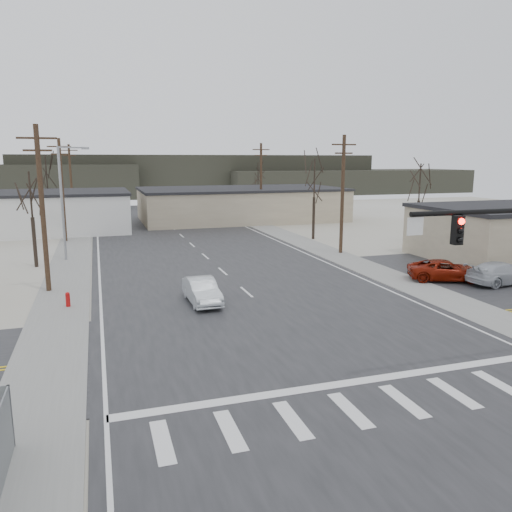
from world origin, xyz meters
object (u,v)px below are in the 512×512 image
(fire_hydrant, at_px, (68,300))
(car_parked_red, at_px, (446,270))
(car_far_b, at_px, (125,205))
(car_far_a, at_px, (191,211))
(car_parked_silver, at_px, (502,273))
(sedan_crossing, at_px, (202,291))

(fire_hydrant, relative_size, car_parked_red, 0.18)
(car_parked_red, bearing_deg, car_far_b, 39.35)
(car_far_a, bearing_deg, car_parked_silver, 97.61)
(fire_hydrant, distance_m, car_far_a, 44.94)
(car_parked_red, bearing_deg, fire_hydrant, 109.63)
(fire_hydrant, bearing_deg, car_far_a, 71.08)
(sedan_crossing, height_order, car_far_a, sedan_crossing)
(fire_hydrant, xyz_separation_m, car_far_a, (14.57, 42.51, 0.28))
(fire_hydrant, xyz_separation_m, sedan_crossing, (7.15, -1.46, 0.29))
(car_far_a, height_order, car_parked_red, car_far_a)
(car_far_b, xyz_separation_m, car_parked_silver, (20.32, -59.47, 0.05))
(fire_hydrant, xyz_separation_m, car_parked_red, (23.74, -1.15, 0.26))
(fire_hydrant, height_order, car_far_b, car_far_b)
(car_far_b, distance_m, car_parked_red, 60.11)
(car_far_b, height_order, car_parked_red, car_parked_red)
(sedan_crossing, distance_m, car_parked_red, 16.59)
(sedan_crossing, distance_m, car_far_a, 44.60)
(car_parked_red, bearing_deg, car_far_a, 34.27)
(fire_hydrant, xyz_separation_m, car_parked_silver, (26.54, -3.11, 0.30))
(car_parked_silver, bearing_deg, sedan_crossing, 81.52)
(car_far_b, xyz_separation_m, car_parked_red, (17.52, -57.50, 0.01))
(sedan_crossing, xyz_separation_m, car_parked_silver, (19.39, -1.65, 0.01))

